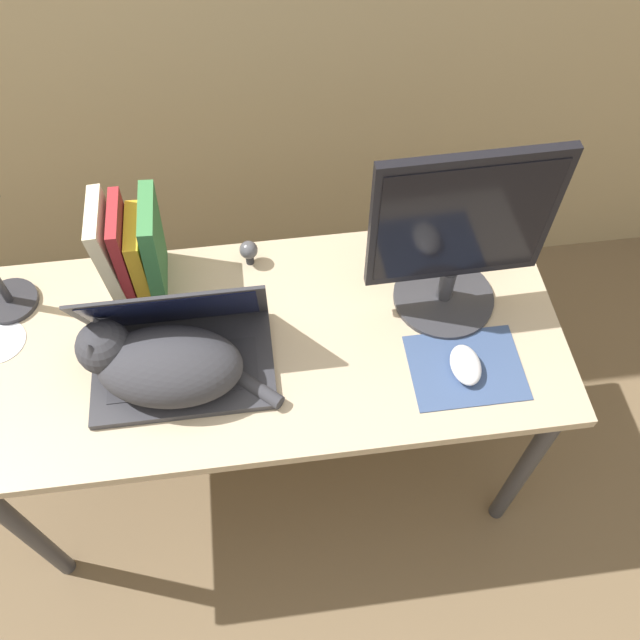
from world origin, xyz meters
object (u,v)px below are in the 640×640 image
Objects in this scene: external_monitor at (459,237)px; cat at (160,363)px; book_row at (133,249)px; computer_mouse at (466,365)px; laptop at (181,350)px; webcam at (249,251)px.

cat is at bearing -167.73° from external_monitor.
cat is 0.30m from book_row.
cat is at bearing 175.19° from computer_mouse.
book_row is at bearing 101.06° from cat.
book_row is (-0.71, 0.34, 0.10)m from computer_mouse.
laptop is at bearing 170.50° from computer_mouse.
cat is at bearing -123.23° from webcam.
laptop is at bearing 51.81° from cat.
external_monitor is at bearing 12.27° from cat.
external_monitor reaches higher than webcam.
book_row is (-0.06, 0.29, 0.04)m from cat.
book_row reaches higher than webcam.
external_monitor is 4.38× the size of computer_mouse.
external_monitor is at bearing -20.79° from webcam.
laptop is at bearing -171.32° from external_monitor.
book_row is (-0.09, 0.24, 0.07)m from laptop.
external_monitor reaches higher than cat.
webcam is (0.26, 0.03, -0.08)m from book_row.
laptop reaches higher than computer_mouse.
laptop is 0.65m from external_monitor.
webcam is at bearing 140.77° from computer_mouse.
cat is at bearing -128.19° from laptop.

